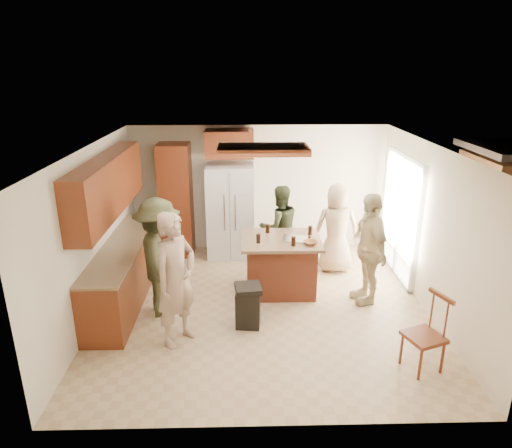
{
  "coord_description": "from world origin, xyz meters",
  "views": [
    {
      "loc": [
        -0.27,
        -6.31,
        3.59
      ],
      "look_at": [
        -0.09,
        0.64,
        1.15
      ],
      "focal_mm": 32.0,
      "sensor_mm": 36.0,
      "label": 1
    }
  ],
  "objects_px": {
    "trash_bin": "(248,305)",
    "person_behind_right": "(337,228)",
    "kitchen_island": "(280,264)",
    "person_behind_left": "(279,227)",
    "person_counter": "(160,258)",
    "refrigerator": "(230,211)",
    "person_side_right": "(369,248)",
    "person_front_left": "(176,280)",
    "spindle_chair": "(425,336)"
  },
  "relations": [
    {
      "from": "refrigerator",
      "to": "spindle_chair",
      "type": "bearing_deg",
      "value": -56.19
    },
    {
      "from": "person_behind_left",
      "to": "person_counter",
      "type": "bearing_deg",
      "value": 23.85
    },
    {
      "from": "person_side_right",
      "to": "spindle_chair",
      "type": "bearing_deg",
      "value": 0.26
    },
    {
      "from": "person_front_left",
      "to": "person_behind_right",
      "type": "distance_m",
      "value": 3.38
    },
    {
      "from": "person_behind_left",
      "to": "spindle_chair",
      "type": "bearing_deg",
      "value": 100.87
    },
    {
      "from": "person_behind_right",
      "to": "person_side_right",
      "type": "height_order",
      "value": "person_side_right"
    },
    {
      "from": "person_behind_right",
      "to": "person_side_right",
      "type": "xyz_separation_m",
      "value": [
        0.28,
        -1.14,
        0.08
      ]
    },
    {
      "from": "person_behind_left",
      "to": "kitchen_island",
      "type": "relative_size",
      "value": 1.23
    },
    {
      "from": "person_behind_right",
      "to": "person_behind_left",
      "type": "bearing_deg",
      "value": -5.22
    },
    {
      "from": "person_front_left",
      "to": "refrigerator",
      "type": "bearing_deg",
      "value": 24.6
    },
    {
      "from": "person_behind_left",
      "to": "trash_bin",
      "type": "distance_m",
      "value": 2.13
    },
    {
      "from": "person_counter",
      "to": "person_side_right",
      "type": "bearing_deg",
      "value": -100.44
    },
    {
      "from": "person_behind_left",
      "to": "kitchen_island",
      "type": "bearing_deg",
      "value": 70.7
    },
    {
      "from": "person_front_left",
      "to": "person_behind_right",
      "type": "bearing_deg",
      "value": -12.59
    },
    {
      "from": "person_behind_right",
      "to": "person_counter",
      "type": "distance_m",
      "value": 3.25
    },
    {
      "from": "person_front_left",
      "to": "spindle_chair",
      "type": "relative_size",
      "value": 1.86
    },
    {
      "from": "person_behind_right",
      "to": "refrigerator",
      "type": "height_order",
      "value": "refrigerator"
    },
    {
      "from": "person_behind_right",
      "to": "kitchen_island",
      "type": "height_order",
      "value": "person_behind_right"
    },
    {
      "from": "person_side_right",
      "to": "refrigerator",
      "type": "height_order",
      "value": "refrigerator"
    },
    {
      "from": "refrigerator",
      "to": "kitchen_island",
      "type": "bearing_deg",
      "value": -61.43
    },
    {
      "from": "person_front_left",
      "to": "refrigerator",
      "type": "height_order",
      "value": "person_front_left"
    },
    {
      "from": "person_front_left",
      "to": "person_counter",
      "type": "xyz_separation_m",
      "value": [
        -0.35,
        0.76,
        -0.02
      ]
    },
    {
      "from": "person_behind_left",
      "to": "spindle_chair",
      "type": "xyz_separation_m",
      "value": [
        1.57,
        -3.04,
        -0.33
      ]
    },
    {
      "from": "trash_bin",
      "to": "person_behind_right",
      "type": "bearing_deg",
      "value": 48.92
    },
    {
      "from": "person_front_left",
      "to": "person_behind_left",
      "type": "xyz_separation_m",
      "value": [
        1.54,
        2.36,
        -0.14
      ]
    },
    {
      "from": "trash_bin",
      "to": "person_counter",
      "type": "bearing_deg",
      "value": 163.11
    },
    {
      "from": "person_behind_left",
      "to": "refrigerator",
      "type": "height_order",
      "value": "refrigerator"
    },
    {
      "from": "person_side_right",
      "to": "person_counter",
      "type": "distance_m",
      "value": 3.2
    },
    {
      "from": "person_counter",
      "to": "spindle_chair",
      "type": "relative_size",
      "value": 1.82
    },
    {
      "from": "person_behind_left",
      "to": "trash_bin",
      "type": "xyz_separation_m",
      "value": [
        -0.59,
        -1.99,
        -0.47
      ]
    },
    {
      "from": "person_front_left",
      "to": "kitchen_island",
      "type": "bearing_deg",
      "value": -9.69
    },
    {
      "from": "trash_bin",
      "to": "person_behind_left",
      "type": "bearing_deg",
      "value": 73.44
    },
    {
      "from": "person_behind_right",
      "to": "spindle_chair",
      "type": "relative_size",
      "value": 1.64
    },
    {
      "from": "person_counter",
      "to": "refrigerator",
      "type": "relative_size",
      "value": 1.0
    },
    {
      "from": "person_front_left",
      "to": "kitchen_island",
      "type": "distance_m",
      "value": 2.11
    },
    {
      "from": "person_front_left",
      "to": "refrigerator",
      "type": "distance_m",
      "value": 3.07
    },
    {
      "from": "person_counter",
      "to": "refrigerator",
      "type": "height_order",
      "value": "person_counter"
    },
    {
      "from": "person_behind_right",
      "to": "spindle_chair",
      "type": "xyz_separation_m",
      "value": [
        0.55,
        -2.9,
        -0.36
      ]
    },
    {
      "from": "person_behind_right",
      "to": "kitchen_island",
      "type": "bearing_deg",
      "value": 39.32
    },
    {
      "from": "person_behind_left",
      "to": "trash_bin",
      "type": "relative_size",
      "value": 2.5
    },
    {
      "from": "person_behind_right",
      "to": "person_side_right",
      "type": "bearing_deg",
      "value": 106.58
    },
    {
      "from": "person_side_right",
      "to": "kitchen_island",
      "type": "distance_m",
      "value": 1.45
    },
    {
      "from": "person_counter",
      "to": "trash_bin",
      "type": "xyz_separation_m",
      "value": [
        1.3,
        -0.39,
        -0.58
      ]
    },
    {
      "from": "person_front_left",
      "to": "person_behind_left",
      "type": "bearing_deg",
      "value": 3.38
    },
    {
      "from": "person_behind_right",
      "to": "person_counter",
      "type": "xyz_separation_m",
      "value": [
        -2.9,
        -1.45,
        0.09
      ]
    },
    {
      "from": "person_behind_right",
      "to": "person_counter",
      "type": "height_order",
      "value": "person_counter"
    },
    {
      "from": "person_front_left",
      "to": "kitchen_island",
      "type": "height_order",
      "value": "person_front_left"
    },
    {
      "from": "person_counter",
      "to": "trash_bin",
      "type": "relative_size",
      "value": 2.87
    },
    {
      "from": "person_behind_right",
      "to": "spindle_chair",
      "type": "bearing_deg",
      "value": 103.72
    },
    {
      "from": "refrigerator",
      "to": "trash_bin",
      "type": "distance_m",
      "value": 2.72
    }
  ]
}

